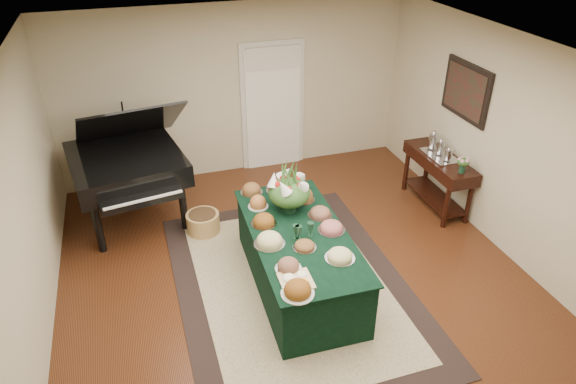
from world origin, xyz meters
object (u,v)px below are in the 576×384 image
object	(u,v)px
buffet_table	(299,259)
mahogany_sideboard	(439,168)
floral_centerpiece	(289,188)
grand_piano	(127,163)

from	to	relation	value
buffet_table	mahogany_sideboard	xyz separation A→B (m)	(2.50, 1.08, 0.24)
buffet_table	floral_centerpiece	distance (m)	0.83
buffet_table	grand_piano	world-z (taller)	grand_piano
buffet_table	mahogany_sideboard	size ratio (longest dim) A/B	1.72
buffet_table	floral_centerpiece	size ratio (longest dim) A/B	4.35
buffet_table	mahogany_sideboard	world-z (taller)	mahogany_sideboard
floral_centerpiece	mahogany_sideboard	size ratio (longest dim) A/B	0.39
buffet_table	floral_centerpiece	world-z (taller)	floral_centerpiece
buffet_table	mahogany_sideboard	distance (m)	2.73
floral_centerpiece	mahogany_sideboard	distance (m)	2.57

